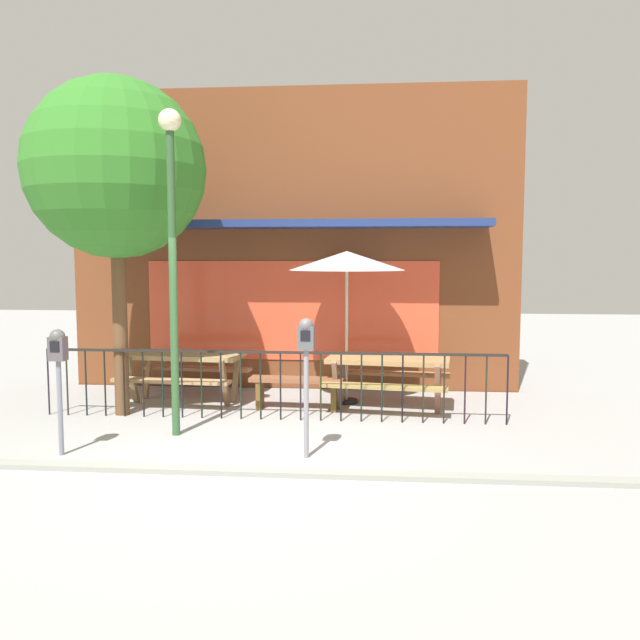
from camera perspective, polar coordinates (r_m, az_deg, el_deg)
name	(u,v)px	position (r m, az deg, el deg)	size (l,w,h in m)	color
ground	(242,462)	(7.49, -6.77, -12.14)	(40.00, 40.00, 0.00)	gray
pub_storefront	(293,241)	(11.46, -2.35, 6.88)	(7.69, 1.31, 5.11)	#42271E
patio_fence_front	(270,373)	(9.17, -4.32, -4.60)	(6.48, 0.04, 0.97)	black
picnic_table_left	(185,364)	(10.47, -11.67, -3.72)	(1.91, 1.50, 0.79)	#987D51
picnic_table_right	(388,368)	(9.86, 5.92, -4.20)	(1.96, 1.57, 0.79)	#9D7547
patio_umbrella	(347,262)	(10.09, 2.35, 5.05)	(1.78, 1.78, 2.36)	black
patio_bench	(297,386)	(9.81, -2.04, -5.76)	(1.41, 0.39, 0.48)	brown
parking_meter_near	(58,358)	(8.01, -21.77, -3.09)	(0.18, 0.17, 1.45)	slate
parking_meter_far	(306,350)	(7.33, -1.21, -2.66)	(0.18, 0.17, 1.59)	gray
street_tree	(116,170)	(9.82, -17.31, 12.34)	(2.51, 2.51, 4.75)	brown
street_lamp	(172,226)	(8.42, -12.73, 7.94)	(0.28, 0.28, 4.07)	#2D532C
curb_edge	(234,474)	(7.12, -7.44, -13.08)	(10.77, 0.20, 0.11)	gray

